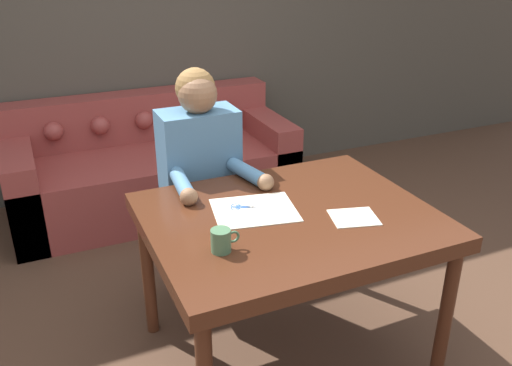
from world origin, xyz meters
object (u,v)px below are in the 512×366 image
Objects in this scene: couch at (153,168)px; person at (201,189)px; mug at (221,240)px; dining_table at (289,229)px; scissors at (244,207)px.

couch is 1.24m from person.
mug is (-0.19, -0.80, 0.17)m from person.
couch is at bearing 89.26° from person.
dining_table is at bearing -84.74° from couch.
couch is 2.07m from mug.
scissors is at bearing -89.55° from couch.
mug is at bearing -126.32° from scissors.
scissors is 0.37m from mug.
mug is at bearing -95.77° from couch.
couch is (-0.17, 1.83, -0.39)m from dining_table.
dining_table is 1.88m from couch.
dining_table is 0.42m from mug.
mug is at bearing -103.06° from person.
couch is 1.56× the size of person.
mug reaches higher than dining_table.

